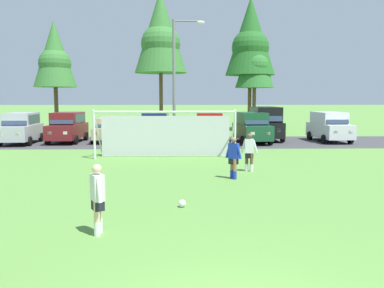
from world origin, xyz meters
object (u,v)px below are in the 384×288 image
(player_striker_near, at_px, (249,152))
(street_lamp, at_px, (177,83))
(soccer_ball, at_px, (182,203))
(parked_car_slot_center, at_px, (156,126))
(parked_car_slot_far_right, at_px, (265,122))
(parked_car_slot_right, at_px, (252,127))
(parked_car_slot_far_left, at_px, (21,128))
(soccer_goal, at_px, (166,133))
(parked_car_slot_end, at_px, (329,126))
(player_defender_far, at_px, (98,199))
(player_midfield_center, at_px, (234,158))
(parked_car_slot_center_right, at_px, (209,127))
(parked_car_slot_center_left, at_px, (109,130))
(parked_car_slot_left, at_px, (68,127))

(player_striker_near, xyz_separation_m, street_lamp, (-3.18, 7.53, 3.22))
(soccer_ball, height_order, player_striker_near, player_striker_near)
(parked_car_slot_center, bearing_deg, parked_car_slot_far_right, 1.30)
(parked_car_slot_center, bearing_deg, parked_car_slot_right, -14.03)
(parked_car_slot_far_left, height_order, street_lamp, street_lamp)
(parked_car_slot_center, xyz_separation_m, parked_car_slot_right, (6.91, -1.73, 0.00))
(soccer_goal, relative_size, parked_car_slot_end, 1.59)
(player_defender_far, distance_m, parked_car_slot_end, 24.13)
(player_midfield_center, distance_m, parked_car_slot_center_right, 13.33)
(parked_car_slot_end, bearing_deg, parked_car_slot_center_left, 179.34)
(soccer_ball, distance_m, player_midfield_center, 4.73)
(parked_car_slot_far_left, relative_size, parked_car_slot_left, 1.02)
(parked_car_slot_left, relative_size, parked_car_slot_center_left, 1.09)
(parked_car_slot_left, bearing_deg, parked_car_slot_far_right, 4.85)
(parked_car_slot_center, bearing_deg, parked_car_slot_far_left, -168.31)
(soccer_goal, relative_size, parked_car_slot_far_left, 1.58)
(player_defender_far, relative_size, parked_car_slot_end, 0.35)
(player_striker_near, distance_m, player_midfield_center, 1.85)
(parked_car_slot_center, xyz_separation_m, parked_car_slot_far_right, (8.29, 0.19, 0.23))
(player_defender_far, height_order, parked_car_slot_center_right, parked_car_slot_center_right)
(parked_car_slot_end, bearing_deg, player_striker_near, -122.81)
(player_midfield_center, relative_size, parked_car_slot_far_right, 0.34)
(parked_car_slot_left, height_order, parked_car_slot_end, same)
(player_midfield_center, bearing_deg, parked_car_slot_center, 104.86)
(parked_car_slot_far_left, relative_size, parked_car_slot_far_right, 0.98)
(player_midfield_center, xyz_separation_m, parked_car_slot_center_right, (-0.06, 13.32, 0.29))
(parked_car_slot_center_left, relative_size, parked_car_slot_far_right, 0.88)
(soccer_goal, xyz_separation_m, parked_car_slot_end, (11.70, 7.64, -0.18))
(player_striker_near, bearing_deg, soccer_goal, 129.08)
(parked_car_slot_center, relative_size, parked_car_slot_right, 0.99)
(parked_car_slot_center_left, xyz_separation_m, parked_car_slot_right, (10.29, -0.93, 0.24))
(soccer_goal, height_order, parked_car_slot_end, soccer_goal)
(soccer_goal, distance_m, parked_car_slot_far_right, 11.40)
(player_midfield_center, bearing_deg, parked_car_slot_end, 57.67)
(parked_car_slot_right, bearing_deg, soccer_goal, -130.30)
(player_midfield_center, relative_size, parked_car_slot_center_left, 0.39)
(player_striker_near, distance_m, parked_car_slot_right, 11.74)
(parked_car_slot_end, bearing_deg, parked_car_slot_right, -172.76)
(player_striker_near, xyz_separation_m, parked_car_slot_center, (-4.84, 13.28, 0.29))
(parked_car_slot_far_left, bearing_deg, parked_car_slot_center_right, 1.46)
(player_defender_far, relative_size, parked_car_slot_center_left, 0.39)
(parked_car_slot_center_right, xyz_separation_m, parked_car_slot_end, (8.87, 0.59, 0.00))
(player_midfield_center, relative_size, parked_car_slot_right, 0.35)
(parked_car_slot_far_right, bearing_deg, player_defender_far, -110.96)
(player_midfield_center, relative_size, parked_car_slot_center_right, 0.35)
(parked_car_slot_center, bearing_deg, parked_car_slot_end, -4.41)
(player_midfield_center, bearing_deg, player_defender_far, -121.10)
(parked_car_slot_far_left, height_order, parked_car_slot_center_left, parked_car_slot_far_left)
(street_lamp, bearing_deg, parked_car_slot_right, 37.41)
(street_lamp, bearing_deg, soccer_goal, -101.61)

